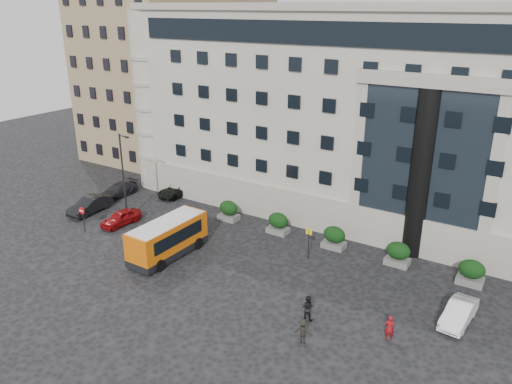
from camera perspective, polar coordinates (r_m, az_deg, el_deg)
ground at (r=37.98m, az=-5.04°, el=-8.50°), size 120.00×120.00×0.00m
civic_building at (r=51.12m, az=15.60°, el=9.26°), size 44.00×24.00×18.00m
entrance_column at (r=39.24m, az=18.36°, el=1.84°), size 1.80×1.80×13.00m
apartment_near at (r=64.63m, az=-11.74°, el=12.73°), size 14.00×14.00×20.00m
apartment_far at (r=80.13m, az=-4.23°, el=15.28°), size 13.00×13.00×22.00m
hedge_a at (r=45.35m, az=-3.15°, el=-2.10°), size 1.80×1.26×1.84m
hedge_b at (r=42.77m, az=2.55°, el=-3.55°), size 1.80×1.26×1.84m
hedge_c at (r=40.68m, az=8.92°, el=-5.12°), size 1.80×1.26×1.84m
hedge_d at (r=39.19m, az=15.92°, el=-6.77°), size 1.80×1.26×1.84m
hedge_e at (r=38.34m, az=23.40°, el=-8.40°), size 1.80×1.26×1.84m
street_lamp at (r=45.80m, az=-14.90°, el=2.04°), size 1.16×0.18×8.00m
bus_stop_sign at (r=38.37m, az=6.05°, el=-5.31°), size 0.50×0.08×2.52m
no_entry_sign at (r=45.09m, az=-19.22°, el=-2.44°), size 0.64×0.16×2.32m
minibus at (r=39.32m, az=-10.05°, el=-5.09°), size 2.71×6.91×2.87m
red_truck at (r=58.38m, az=-4.56°, el=3.63°), size 3.26×5.47×2.76m
parked_car_a at (r=46.02m, az=-15.20°, el=-2.85°), size 1.81×3.95×1.31m
parked_car_b at (r=49.48m, az=-18.45°, el=-1.42°), size 1.89×4.65×1.50m
parked_car_c at (r=52.87m, az=-15.45°, el=0.21°), size 1.89×4.49×1.29m
parked_car_d at (r=51.71m, az=-8.98°, el=0.22°), size 2.64×4.64×1.22m
white_taxi at (r=33.96m, az=22.17°, el=-12.68°), size 1.74×4.09×1.31m
pedestrian_a at (r=31.05m, az=15.00°, el=-14.78°), size 0.69×0.59×1.62m
pedestrian_b at (r=31.89m, az=5.91°, el=-13.00°), size 0.84×0.68×1.67m
pedestrian_c at (r=30.00m, az=5.39°, el=-15.54°), size 1.10×0.76×1.57m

